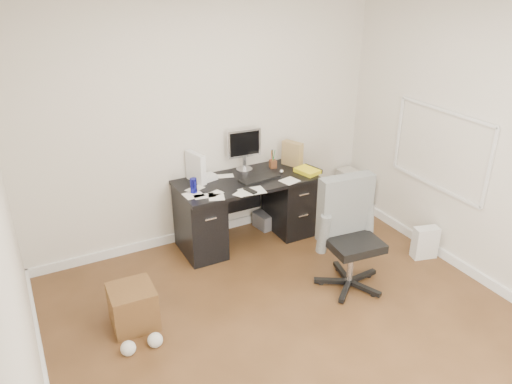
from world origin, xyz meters
The scene contains 18 objects.
ground centered at (0.00, 0.00, 0.00)m, with size 4.00×4.00×0.00m, color #452C16.
room_shell centered at (0.03, 0.03, 1.66)m, with size 4.02×4.02×2.71m.
desk centered at (0.30, 1.65, 0.40)m, with size 1.50×0.70×0.75m.
loose_papers centered at (0.10, 1.60, 0.75)m, with size 1.10×0.60×0.00m, color silver, non-canonical shape.
lcd_monitor centered at (0.40, 1.89, 0.99)m, with size 0.38×0.22×0.49m, color silver, non-canonical shape.
keyboard centered at (0.43, 1.58, 0.76)m, with size 0.46×0.16×0.03m, color black.
computer_mouse centered at (0.71, 1.60, 0.78)m, with size 0.05×0.05×0.05m, color silver.
travel_mug centered at (-0.32, 1.59, 0.83)m, with size 0.07×0.07×0.16m, color #16189B.
white_binder centered at (-0.19, 1.84, 0.91)m, with size 0.13×0.28×0.32m, color white.
magazine_file centered at (0.95, 1.77, 0.89)m, with size 0.12×0.24×0.28m, color #9D7C4C.
pen_cup centered at (0.72, 1.80, 0.86)m, with size 0.09×0.09×0.22m, color brown, non-canonical shape.
yellow_book centered at (0.99, 1.50, 0.77)m, with size 0.20×0.26×0.04m, color yellow.
paper_remote centered at (0.22, 1.35, 0.76)m, with size 0.26×0.21×0.02m, color silver, non-canonical shape.
office_chair centered at (0.80, 0.40, 0.55)m, with size 0.62×0.62×1.09m, color #505250, non-canonical shape.
pc_tower centered at (1.84, 1.70, 0.25)m, with size 0.22×0.50×0.50m, color #ABA89A.
shopping_bag centered at (1.82, 0.45, 0.17)m, with size 0.26×0.18×0.35m, color silver.
wicker_basket centered at (-1.22, 0.80, 0.19)m, with size 0.37×0.37×0.37m, color #4F3017.
desk_printer centered at (0.68, 1.82, 0.09)m, with size 0.31×0.25×0.18m, color slate.
Camera 1 is at (-1.88, -2.76, 2.90)m, focal length 35.00 mm.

